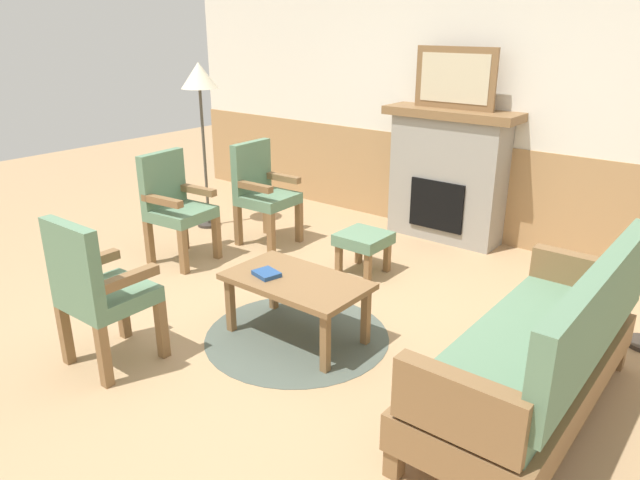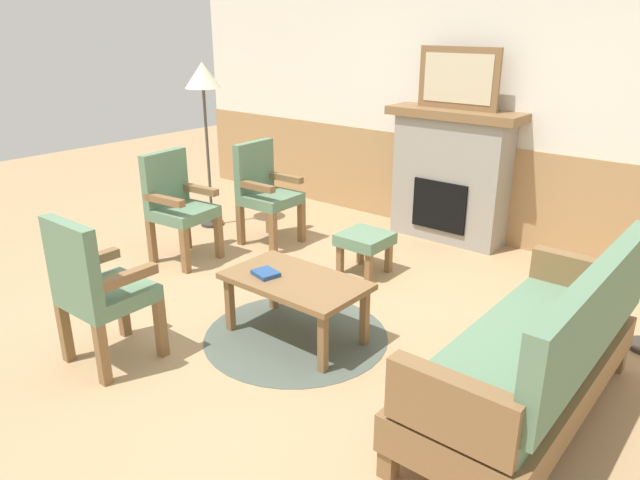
{
  "view_description": "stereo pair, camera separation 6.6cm",
  "coord_description": "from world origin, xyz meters",
  "px_view_note": "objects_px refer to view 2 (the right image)",
  "views": [
    {
      "loc": [
        2.52,
        -2.81,
        2.06
      ],
      "look_at": [
        0.0,
        0.35,
        0.55
      ],
      "focal_mm": 33.11,
      "sensor_mm": 36.0,
      "label": 1
    },
    {
      "loc": [
        2.57,
        -2.77,
        2.06
      ],
      "look_at": [
        0.0,
        0.35,
        0.55
      ],
      "focal_mm": 33.11,
      "sensor_mm": 36.0,
      "label": 2
    }
  ],
  "objects_px": {
    "book_on_table": "(266,273)",
    "armchair_by_window_left": "(177,202)",
    "framed_picture": "(458,78)",
    "couch": "(535,357)",
    "armchair_front_left": "(96,286)",
    "footstool": "(365,242)",
    "coffee_table": "(295,286)",
    "floor_lamp_by_chairs": "(203,86)",
    "fireplace": "(451,175)",
    "armchair_near_fireplace": "(265,189)"
  },
  "relations": [
    {
      "from": "armchair_near_fireplace",
      "to": "armchair_by_window_left",
      "type": "xyz_separation_m",
      "value": [
        -0.29,
        -0.82,
        0.0
      ]
    },
    {
      "from": "armchair_front_left",
      "to": "floor_lamp_by_chairs",
      "type": "height_order",
      "value": "floor_lamp_by_chairs"
    },
    {
      "from": "book_on_table",
      "to": "armchair_front_left",
      "type": "bearing_deg",
      "value": -119.91
    },
    {
      "from": "framed_picture",
      "to": "armchair_front_left",
      "type": "relative_size",
      "value": 0.82
    },
    {
      "from": "couch",
      "to": "book_on_table",
      "type": "distance_m",
      "value": 1.78
    },
    {
      "from": "fireplace",
      "to": "coffee_table",
      "type": "bearing_deg",
      "value": -86.48
    },
    {
      "from": "coffee_table",
      "to": "armchair_near_fireplace",
      "type": "relative_size",
      "value": 0.98
    },
    {
      "from": "framed_picture",
      "to": "couch",
      "type": "relative_size",
      "value": 0.44
    },
    {
      "from": "footstool",
      "to": "coffee_table",
      "type": "bearing_deg",
      "value": -76.98
    },
    {
      "from": "armchair_by_window_left",
      "to": "couch",
      "type": "bearing_deg",
      "value": -4.83
    },
    {
      "from": "framed_picture",
      "to": "armchair_by_window_left",
      "type": "relative_size",
      "value": 0.82
    },
    {
      "from": "couch",
      "to": "floor_lamp_by_chairs",
      "type": "height_order",
      "value": "floor_lamp_by_chairs"
    },
    {
      "from": "fireplace",
      "to": "framed_picture",
      "type": "xyz_separation_m",
      "value": [
        0.0,
        0.0,
        0.91
      ]
    },
    {
      "from": "armchair_by_window_left",
      "to": "armchair_front_left",
      "type": "distance_m",
      "value": 1.77
    },
    {
      "from": "framed_picture",
      "to": "armchair_front_left",
      "type": "xyz_separation_m",
      "value": [
        -0.57,
        -3.46,
        -1.02
      ]
    },
    {
      "from": "coffee_table",
      "to": "floor_lamp_by_chairs",
      "type": "relative_size",
      "value": 0.57
    },
    {
      "from": "book_on_table",
      "to": "armchair_by_window_left",
      "type": "height_order",
      "value": "armchair_by_window_left"
    },
    {
      "from": "book_on_table",
      "to": "floor_lamp_by_chairs",
      "type": "distance_m",
      "value": 2.66
    },
    {
      "from": "fireplace",
      "to": "couch",
      "type": "height_order",
      "value": "fireplace"
    },
    {
      "from": "floor_lamp_by_chairs",
      "to": "framed_picture",
      "type": "bearing_deg",
      "value": 29.95
    },
    {
      "from": "footstool",
      "to": "floor_lamp_by_chairs",
      "type": "xyz_separation_m",
      "value": [
        -2.0,
        0.01,
        1.17
      ]
    },
    {
      "from": "fireplace",
      "to": "framed_picture",
      "type": "height_order",
      "value": "framed_picture"
    },
    {
      "from": "coffee_table",
      "to": "framed_picture",
      "type": "bearing_deg",
      "value": 93.52
    },
    {
      "from": "couch",
      "to": "footstool",
      "type": "xyz_separation_m",
      "value": [
        -1.86,
        1.08,
        -0.11
      ]
    },
    {
      "from": "armchair_near_fireplace",
      "to": "armchair_by_window_left",
      "type": "bearing_deg",
      "value": -109.64
    },
    {
      "from": "footstool",
      "to": "armchair_near_fireplace",
      "type": "height_order",
      "value": "armchair_near_fireplace"
    },
    {
      "from": "footstool",
      "to": "armchair_front_left",
      "type": "height_order",
      "value": "armchair_front_left"
    },
    {
      "from": "couch",
      "to": "book_on_table",
      "type": "bearing_deg",
      "value": -173.14
    },
    {
      "from": "coffee_table",
      "to": "armchair_front_left",
      "type": "relative_size",
      "value": 0.98
    },
    {
      "from": "coffee_table",
      "to": "armchair_front_left",
      "type": "height_order",
      "value": "armchair_front_left"
    },
    {
      "from": "fireplace",
      "to": "couch",
      "type": "distance_m",
      "value": 2.91
    },
    {
      "from": "coffee_table",
      "to": "footstool",
      "type": "bearing_deg",
      "value": 103.02
    },
    {
      "from": "floor_lamp_by_chairs",
      "to": "armchair_front_left",
      "type": "bearing_deg",
      "value": -55.03
    },
    {
      "from": "armchair_by_window_left",
      "to": "floor_lamp_by_chairs",
      "type": "height_order",
      "value": "floor_lamp_by_chairs"
    },
    {
      "from": "framed_picture",
      "to": "armchair_front_left",
      "type": "height_order",
      "value": "framed_picture"
    },
    {
      "from": "coffee_table",
      "to": "armchair_by_window_left",
      "type": "bearing_deg",
      "value": 167.12
    },
    {
      "from": "coffee_table",
      "to": "armchair_near_fireplace",
      "type": "height_order",
      "value": "armchair_near_fireplace"
    },
    {
      "from": "fireplace",
      "to": "framed_picture",
      "type": "bearing_deg",
      "value": 90.0
    },
    {
      "from": "book_on_table",
      "to": "armchair_near_fireplace",
      "type": "height_order",
      "value": "armchair_near_fireplace"
    },
    {
      "from": "framed_picture",
      "to": "armchair_front_left",
      "type": "bearing_deg",
      "value": -99.34
    },
    {
      "from": "framed_picture",
      "to": "floor_lamp_by_chairs",
      "type": "distance_m",
      "value": 2.46
    },
    {
      "from": "couch",
      "to": "armchair_front_left",
      "type": "xyz_separation_m",
      "value": [
        -2.3,
        -1.14,
        0.14
      ]
    },
    {
      "from": "book_on_table",
      "to": "couch",
      "type": "bearing_deg",
      "value": 6.86
    },
    {
      "from": "coffee_table",
      "to": "floor_lamp_by_chairs",
      "type": "bearing_deg",
      "value": 151.97
    },
    {
      "from": "fireplace",
      "to": "floor_lamp_by_chairs",
      "type": "height_order",
      "value": "floor_lamp_by_chairs"
    },
    {
      "from": "couch",
      "to": "framed_picture",
      "type": "bearing_deg",
      "value": 126.73
    },
    {
      "from": "coffee_table",
      "to": "armchair_by_window_left",
      "type": "relative_size",
      "value": 0.98
    },
    {
      "from": "armchair_by_window_left",
      "to": "framed_picture",
      "type": "bearing_deg",
      "value": 51.44
    },
    {
      "from": "armchair_near_fireplace",
      "to": "armchair_front_left",
      "type": "relative_size",
      "value": 1.0
    },
    {
      "from": "framed_picture",
      "to": "armchair_near_fireplace",
      "type": "relative_size",
      "value": 0.82
    }
  ]
}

